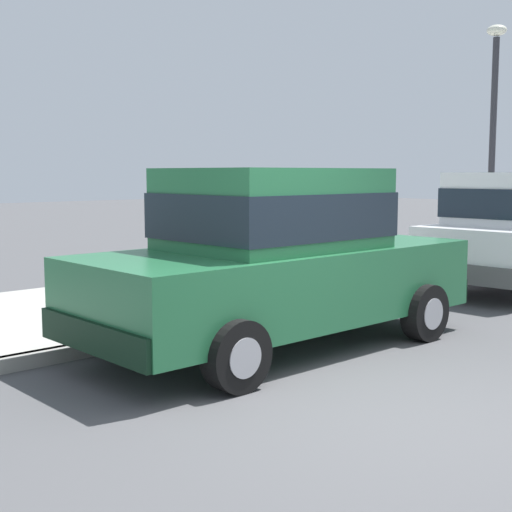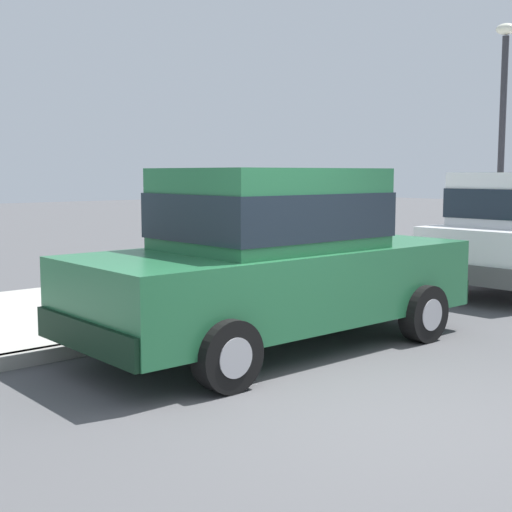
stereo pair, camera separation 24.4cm
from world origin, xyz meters
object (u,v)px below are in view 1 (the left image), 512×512
fire_hydrant (432,254)px  street_lamp (493,117)px  dog_black (230,269)px  car_green_sedan (277,257)px

fire_hydrant → street_lamp: 2.99m
dog_black → car_green_sedan: bearing=-31.6°
car_green_sedan → dog_black: size_ratio=7.52×
car_green_sedan → dog_black: car_green_sedan is taller
car_green_sedan → street_lamp: 7.41m
car_green_sedan → street_lamp: size_ratio=1.04×
dog_black → street_lamp: bearing=76.9°
car_green_sedan → fire_hydrant: car_green_sedan is taller
car_green_sedan → dog_black: 3.18m
street_lamp → car_green_sedan: bearing=-78.5°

